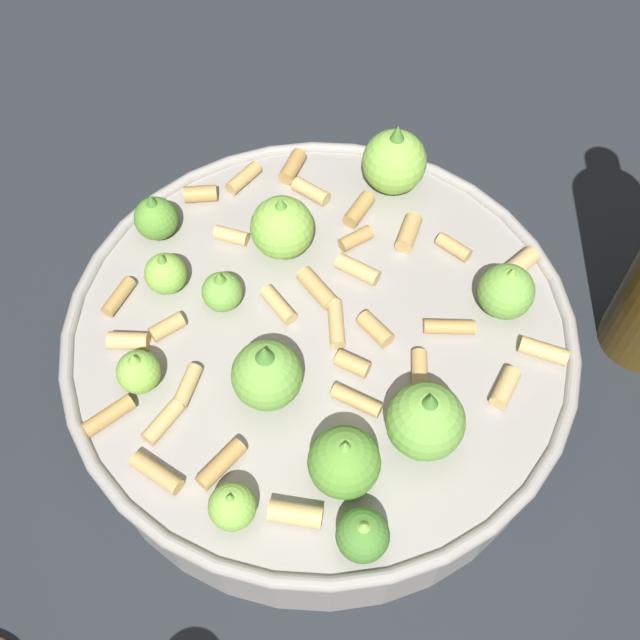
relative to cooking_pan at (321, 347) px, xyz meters
The scene contains 2 objects.
ground_plane 0.04m from the cooking_pan, 82.49° to the right, with size 2.40×2.40×0.00m, color #23282D.
cooking_pan is the anchor object (origin of this frame).
Camera 1 is at (0.20, 0.19, 0.51)m, focal length 44.00 mm.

